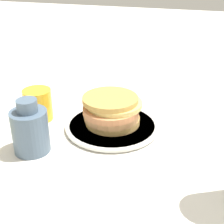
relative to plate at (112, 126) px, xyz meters
The scene contains 5 objects.
ground_plane 0.03m from the plate, 148.66° to the left, with size 4.00×4.00×0.00m, color silver.
plate is the anchor object (origin of this frame).
pancake_stack 0.04m from the plate, 62.53° to the right, with size 0.15×0.15×0.07m.
juice_glass 0.21m from the plate, ahead, with size 0.08×0.08×0.08m.
cream_jug 0.21m from the plate, 46.03° to the left, with size 0.08×0.08×0.13m.
Camera 1 is at (-0.18, 0.65, 0.40)m, focal length 50.00 mm.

